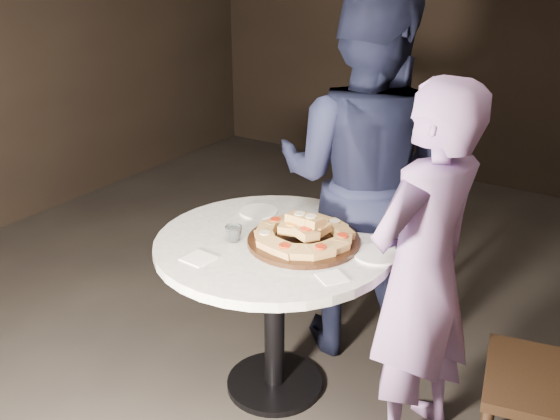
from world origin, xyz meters
name	(u,v)px	position (x,y,z in m)	size (l,w,h in m)	color
floor	(296,393)	(0.00, 0.00, 0.00)	(7.00, 7.00, 0.00)	black
table	(274,269)	(-0.12, -0.01, 0.67)	(1.27, 1.27, 0.82)	black
serving_board	(304,241)	(0.01, 0.03, 0.83)	(0.51, 0.51, 0.02)	black
focaccia_pile	(305,231)	(0.01, 0.04, 0.88)	(0.46, 0.45, 0.12)	#B98947
plate_left	(259,211)	(-0.36, 0.21, 0.83)	(0.19, 0.19, 0.01)	white
plate_right	(376,255)	(0.34, 0.10, 0.83)	(0.20, 0.20, 0.01)	white
water_glass	(234,234)	(-0.27, -0.12, 0.86)	(0.08, 0.08, 0.07)	silver
napkin_near	(198,258)	(-0.29, -0.34, 0.82)	(0.12, 0.12, 0.01)	white
napkin_far	(332,277)	(0.27, -0.18, 0.82)	(0.11, 0.11, 0.01)	white
chair_far	(398,212)	(0.02, 1.13, 0.58)	(0.51, 0.53, 1.01)	black
diner_navy	(363,179)	(0.03, 0.59, 0.96)	(0.94, 0.73, 1.93)	black
diner_teal	(422,275)	(0.56, 0.05, 0.82)	(0.60, 0.39, 1.63)	#7E649F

